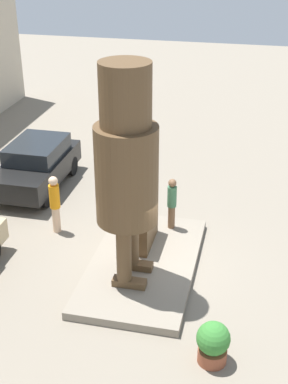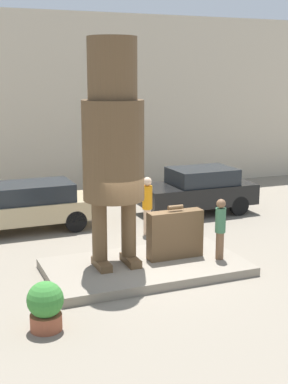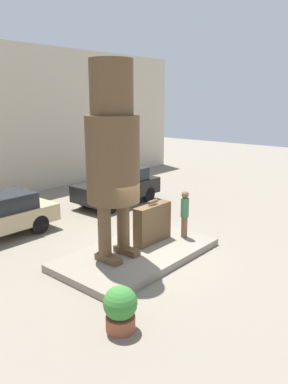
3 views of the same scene
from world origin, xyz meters
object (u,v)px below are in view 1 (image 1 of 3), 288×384
parked_car_black (37,164)px  worker_hivis (55,202)px  statue_figure (126,161)px  planter_pot (213,343)px  tourist (172,201)px  giant_suitcase (146,224)px

parked_car_black → worker_hivis: (-2.73, -1.76, 0.14)m
statue_figure → planter_pot: statue_figure is taller
statue_figure → worker_hivis: (2.06, 2.78, -2.50)m
tourist → parked_car_black: 5.61m
statue_figure → worker_hivis: statue_figure is taller
statue_figure → parked_car_black: bearing=43.4°
giant_suitcase → worker_hivis: 2.92m
statue_figure → planter_pot: 4.50m
statue_figure → giant_suitcase: 3.12m
statue_figure → worker_hivis: bearing=53.5°
planter_pot → tourist: bearing=19.9°
statue_figure → giant_suitcase: bearing=-3.7°
parked_car_black → planter_pot: 9.96m
parked_car_black → tourist: bearing=67.9°
tourist → planter_pot: tourist is taller
tourist → worker_hivis: size_ratio=0.87×
parked_car_black → worker_hivis: bearing=32.7°
statue_figure → giant_suitcase: size_ratio=3.77×
tourist → planter_pot: bearing=-160.1°
statue_figure → tourist: size_ratio=3.48×
giant_suitcase → planter_pot: size_ratio=1.48×
giant_suitcase → tourist: (1.04, -0.55, 0.25)m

